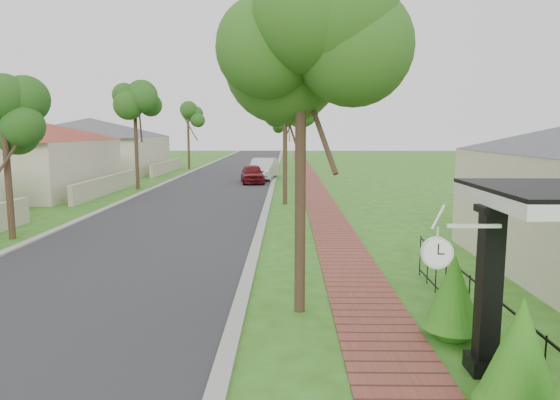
% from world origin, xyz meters
% --- Properties ---
extents(ground, '(160.00, 160.00, 0.00)m').
position_xyz_m(ground, '(0.00, 0.00, 0.00)').
color(ground, '#346117').
rests_on(ground, ground).
extents(road, '(7.00, 120.00, 0.02)m').
position_xyz_m(road, '(-3.00, 20.00, 0.00)').
color(road, '#28282B').
rests_on(road, ground).
extents(kerb_right, '(0.30, 120.00, 0.10)m').
position_xyz_m(kerb_right, '(0.65, 20.00, 0.00)').
color(kerb_right, '#9E9E99').
rests_on(kerb_right, ground).
extents(kerb_left, '(0.30, 120.00, 0.10)m').
position_xyz_m(kerb_left, '(-6.65, 20.00, 0.00)').
color(kerb_left, '#9E9E99').
rests_on(kerb_left, ground).
extents(sidewalk, '(1.50, 120.00, 0.03)m').
position_xyz_m(sidewalk, '(3.25, 20.00, 0.00)').
color(sidewalk, brown).
rests_on(sidewalk, ground).
extents(porch_post, '(0.48, 0.48, 2.52)m').
position_xyz_m(porch_post, '(4.55, -1.00, 1.12)').
color(porch_post, black).
rests_on(porch_post, ground).
extents(picket_fence, '(0.03, 8.02, 1.00)m').
position_xyz_m(picket_fence, '(4.90, -0.00, 0.53)').
color(picket_fence, black).
rests_on(picket_fence, ground).
extents(street_trees, '(10.70, 37.65, 5.89)m').
position_xyz_m(street_trees, '(-2.87, 26.84, 4.54)').
color(street_trees, '#382619').
rests_on(street_trees, ground).
extents(hedge_row, '(0.92, 4.46, 1.71)m').
position_xyz_m(hedge_row, '(4.45, -1.74, 0.76)').
color(hedge_row, '#196714').
rests_on(hedge_row, ground).
extents(far_house_grey, '(15.56, 15.56, 4.60)m').
position_xyz_m(far_house_grey, '(-14.97, 34.00, 2.34)').
color(far_house_grey, beige).
rests_on(far_house_grey, ground).
extents(parked_car_red, '(1.98, 3.87, 1.26)m').
position_xyz_m(parked_car_red, '(-0.76, 25.68, 0.63)').
color(parked_car_red, '#5F0E14').
rests_on(parked_car_red, ground).
extents(parked_car_white, '(2.27, 4.81, 1.52)m').
position_xyz_m(parked_car_white, '(-0.14, 28.26, 0.76)').
color(parked_car_white, silver).
rests_on(parked_car_white, ground).
extents(near_tree, '(2.39, 2.39, 6.14)m').
position_xyz_m(near_tree, '(1.86, 1.50, 4.90)').
color(near_tree, '#382619').
rests_on(near_tree, ground).
extents(utility_pole, '(1.20, 0.24, 7.60)m').
position_xyz_m(utility_pole, '(2.30, 17.48, 3.86)').
color(utility_pole, '#786C5D').
rests_on(utility_pole, ground).
extents(station_clock, '(1.07, 0.13, 0.62)m').
position_xyz_m(station_clock, '(3.69, -1.40, 1.95)').
color(station_clock, white).
rests_on(station_clock, ground).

